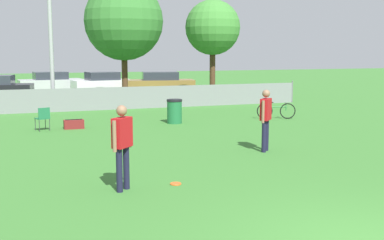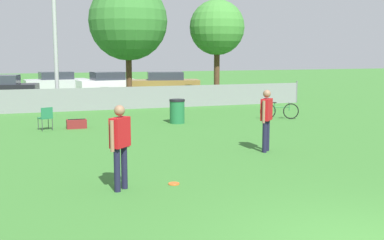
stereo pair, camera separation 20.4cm
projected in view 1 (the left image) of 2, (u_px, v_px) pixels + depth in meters
fence_backline at (123, 98)px, 23.60m from camera, size 19.10×0.07×1.21m
tree_near_pole at (124, 21)px, 25.52m from camera, size 4.19×4.19×6.52m
tree_far_right at (213, 28)px, 26.84m from camera, size 3.08×3.08×5.69m
player_defender_red at (122, 141)px, 9.75m from camera, size 0.48×0.48×1.77m
player_thrower_red at (266, 115)px, 13.60m from camera, size 0.48×0.48×1.77m
frisbee_disc at (176, 184)px, 10.34m from camera, size 0.25×0.25×0.03m
folding_chair_sideline at (43, 117)px, 17.22m from camera, size 0.55×0.55×0.84m
bicycle_sideline at (276, 111)px, 20.28m from camera, size 1.56×0.64×0.71m
trash_bin at (174, 111)px, 19.03m from camera, size 0.62×0.62×0.95m
gear_bag_sideline at (74, 124)px, 17.76m from camera, size 0.72×0.39×0.35m
parked_car_silver at (51, 82)px, 33.70m from camera, size 4.46×2.22×1.40m
parked_car_white at (103, 83)px, 32.62m from camera, size 4.18×2.35×1.44m
parked_car_tan at (160, 83)px, 32.65m from camera, size 4.82×2.61×1.45m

